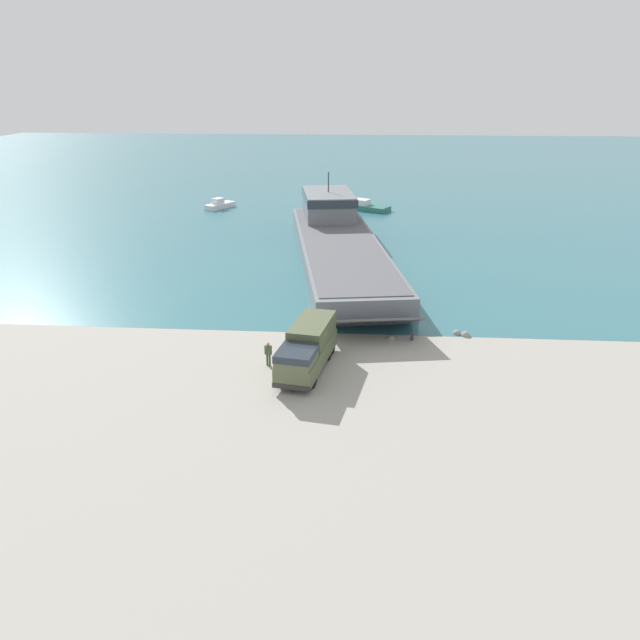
{
  "coord_description": "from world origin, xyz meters",
  "views": [
    {
      "loc": [
        3.53,
        -39.02,
        18.33
      ],
      "look_at": [
        0.45,
        3.26,
        1.84
      ],
      "focal_mm": 35.0,
      "sensor_mm": 36.0,
      "label": 1
    }
  ],
  "objects_px": {
    "moored_boat_b": "(220,205)",
    "moored_boat_a": "(364,206)",
    "soldier_on_ramp": "(268,352)",
    "mooring_bollard": "(412,335)",
    "landing_craft": "(337,237)",
    "military_truck": "(307,348)"
  },
  "relations": [
    {
      "from": "landing_craft",
      "to": "soldier_on_ramp",
      "type": "bearing_deg",
      "value": -105.32
    },
    {
      "from": "moored_boat_b",
      "to": "soldier_on_ramp",
      "type": "bearing_deg",
      "value": -43.69
    },
    {
      "from": "moored_boat_a",
      "to": "mooring_bollard",
      "type": "relative_size",
      "value": 10.99
    },
    {
      "from": "soldier_on_ramp",
      "to": "moored_boat_a",
      "type": "relative_size",
      "value": 0.22
    },
    {
      "from": "landing_craft",
      "to": "soldier_on_ramp",
      "type": "height_order",
      "value": "landing_craft"
    },
    {
      "from": "moored_boat_a",
      "to": "landing_craft",
      "type": "bearing_deg",
      "value": 21.8
    },
    {
      "from": "mooring_bollard",
      "to": "soldier_on_ramp",
      "type": "bearing_deg",
      "value": -152.89
    },
    {
      "from": "landing_craft",
      "to": "military_truck",
      "type": "relative_size",
      "value": 5.25
    },
    {
      "from": "moored_boat_b",
      "to": "moored_boat_a",
      "type": "bearing_deg",
      "value": 31.39
    },
    {
      "from": "soldier_on_ramp",
      "to": "moored_boat_a",
      "type": "distance_m",
      "value": 54.9
    },
    {
      "from": "military_truck",
      "to": "moored_boat_b",
      "type": "relative_size",
      "value": 1.53
    },
    {
      "from": "landing_craft",
      "to": "military_truck",
      "type": "bearing_deg",
      "value": -100.17
    },
    {
      "from": "soldier_on_ramp",
      "to": "mooring_bollard",
      "type": "height_order",
      "value": "soldier_on_ramp"
    },
    {
      "from": "soldier_on_ramp",
      "to": "moored_boat_b",
      "type": "distance_m",
      "value": 56.32
    },
    {
      "from": "military_truck",
      "to": "moored_boat_a",
      "type": "height_order",
      "value": "military_truck"
    },
    {
      "from": "moored_boat_a",
      "to": "moored_boat_b",
      "type": "height_order",
      "value": "moored_boat_b"
    },
    {
      "from": "mooring_bollard",
      "to": "moored_boat_a",
      "type": "bearing_deg",
      "value": 94.51
    },
    {
      "from": "moored_boat_a",
      "to": "soldier_on_ramp",
      "type": "bearing_deg",
      "value": 22.13
    },
    {
      "from": "military_truck",
      "to": "soldier_on_ramp",
      "type": "bearing_deg",
      "value": -87.66
    },
    {
      "from": "soldier_on_ramp",
      "to": "mooring_bollard",
      "type": "distance_m",
      "value": 11.3
    },
    {
      "from": "landing_craft",
      "to": "moored_boat_a",
      "type": "distance_m",
      "value": 24.95
    },
    {
      "from": "soldier_on_ramp",
      "to": "moored_boat_a",
      "type": "bearing_deg",
      "value": 9.16
    }
  ]
}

